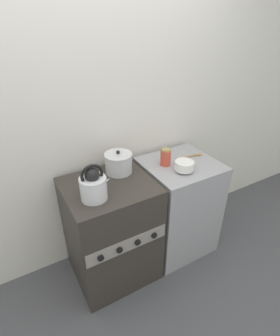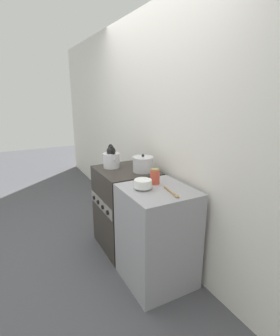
% 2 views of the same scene
% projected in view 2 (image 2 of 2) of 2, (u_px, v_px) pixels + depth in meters
% --- Properties ---
extents(ground_plane, '(12.00, 12.00, 0.00)m').
position_uv_depth(ground_plane, '(103.00, 251.00, 2.85)').
color(ground_plane, '#4C4C51').
extents(wall_back, '(7.00, 0.06, 2.50)m').
position_uv_depth(wall_back, '(155.00, 132.00, 2.79)').
color(wall_back, silver).
rests_on(wall_back, ground_plane).
extents(stove, '(0.64, 0.59, 0.89)m').
position_uv_depth(stove, '(126.00, 208.00, 2.85)').
color(stove, '#332D28').
rests_on(stove, ground_plane).
extents(counter, '(0.59, 0.56, 0.88)m').
position_uv_depth(counter, '(157.00, 236.00, 2.31)').
color(counter, '#99999E').
rests_on(counter, ground_plane).
extents(kettle, '(0.21, 0.17, 0.25)m').
position_uv_depth(kettle, '(111.00, 158.00, 2.78)').
color(kettle, silver).
rests_on(kettle, stove).
extents(cooking_pot, '(0.21, 0.21, 0.18)m').
position_uv_depth(cooking_pot, '(143.00, 164.00, 2.64)').
color(cooking_pot, silver).
rests_on(cooking_pot, stove).
extents(enamel_bowl, '(0.15, 0.15, 0.08)m').
position_uv_depth(enamel_bowl, '(143.00, 184.00, 2.17)').
color(enamel_bowl, white).
rests_on(enamel_bowl, counter).
extents(storage_jar, '(0.08, 0.08, 0.14)m').
position_uv_depth(storage_jar, '(155.00, 176.00, 2.29)').
color(storage_jar, '#CC4C38').
rests_on(storage_jar, counter).
extents(wooden_spoon, '(0.25, 0.06, 0.02)m').
position_uv_depth(wooden_spoon, '(172.00, 193.00, 2.08)').
color(wooden_spoon, '#A37A4C').
rests_on(wooden_spoon, counter).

